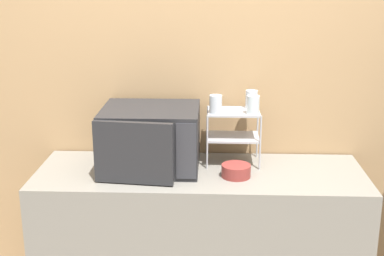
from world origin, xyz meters
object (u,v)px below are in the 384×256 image
glass_front_right (253,105)px  glass_back_right (252,99)px  microwave (150,139)px  bowl (236,171)px  dish_rack (233,125)px  glass_front_left (216,104)px

glass_front_right → glass_back_right: bearing=90.0°
microwave → bowl: 0.49m
dish_rack → glass_back_right: size_ratio=3.03×
microwave → glass_front_right: size_ratio=5.22×
dish_rack → glass_back_right: (0.10, 0.06, 0.13)m
bowl → glass_front_left: bearing=125.9°
dish_rack → glass_back_right: bearing=32.6°
dish_rack → bowl: size_ratio=1.97×
glass_back_right → microwave: bearing=-163.5°
dish_rack → bowl: 0.28m
microwave → glass_front_left: 0.40m
microwave → dish_rack: 0.46m
dish_rack → glass_front_left: 0.18m
glass_front_right → bowl: 0.36m
microwave → bowl: (0.46, -0.11, -0.14)m
glass_back_right → bowl: bearing=-107.8°
microwave → bowl: bearing=-13.8°
glass_front_left → bowl: size_ratio=0.65×
microwave → glass_front_right: bearing=3.7°
glass_front_right → microwave: bearing=-176.3°
microwave → glass_back_right: bearing=16.5°
glass_front_right → glass_front_left: bearing=179.2°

